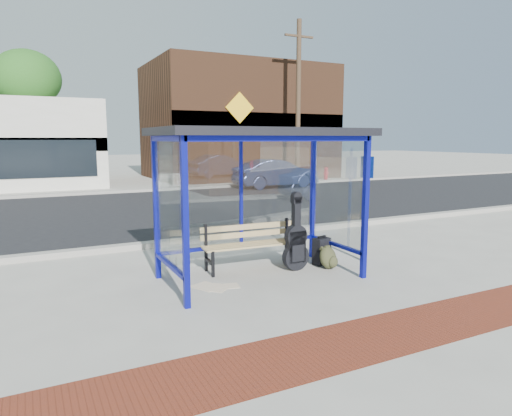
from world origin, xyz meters
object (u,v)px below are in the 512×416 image
backpack (329,258)px  suitcase (322,251)px  bench (250,242)px  parked_car (276,173)px  fire_hydrant (326,173)px  guitar_bag (296,243)px

backpack → suitcase: bearing=67.8°
bench → parked_car: bearing=62.2°
bench → backpack: size_ratio=4.37×
parked_car → fire_hydrant: parked_car is taller
bench → guitar_bag: size_ratio=1.37×
guitar_bag → fire_hydrant: size_ratio=1.76×
backpack → parked_car: 13.46m
fire_hydrant → bench: bearing=-129.7°
bench → backpack: bench is taller
suitcase → backpack: bearing=-113.9°
backpack → parked_car: parked_car is taller
parked_car → bench: bearing=147.7°
bench → guitar_bag: 0.79m
suitcase → guitar_bag: bearing=173.2°
fire_hydrant → guitar_bag: bearing=-127.0°
backpack → parked_car: size_ratio=0.10×
bench → suitcase: bearing=-13.5°
backpack → bench: bearing=138.4°
guitar_bag → fire_hydrant: guitar_bag is taller
guitar_bag → fire_hydrant: bearing=51.9°
bench → guitar_bag: guitar_bag is taller
backpack → fire_hydrant: 17.13m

